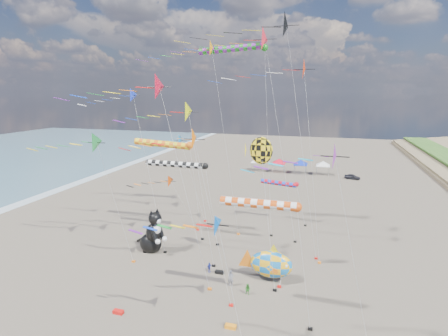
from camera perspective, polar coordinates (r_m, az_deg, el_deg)
delta_kite_0 at (r=23.42m, az=-5.15°, el=-9.67°), size 8.85×1.64×11.21m
delta_kite_1 at (r=43.34m, az=5.63°, el=20.17°), size 16.12×3.10×26.43m
delta_kite_2 at (r=29.18m, az=-5.25°, el=4.25°), size 9.48×2.09×16.01m
delta_kite_3 at (r=37.48m, az=11.52°, el=15.14°), size 12.18×2.36×22.20m
delta_kite_4 at (r=32.46m, az=-11.36°, el=12.54°), size 15.08×2.66×20.58m
delta_kite_5 at (r=45.15m, az=-2.67°, el=18.50°), size 12.28×2.12×25.01m
delta_kite_6 at (r=41.77m, az=-17.48°, el=10.75°), size 11.41×1.77×19.27m
delta_kite_7 at (r=39.20m, az=8.54°, el=21.89°), size 16.64×2.98×27.04m
delta_kite_8 at (r=48.67m, az=-9.33°, el=-2.13°), size 9.76×1.86×7.96m
delta_kite_9 at (r=22.12m, az=15.65°, el=1.55°), size 8.79×1.81×16.02m
delta_kite_10 at (r=39.62m, az=-19.67°, el=3.78°), size 11.12×2.39×14.79m
delta_kite_11 at (r=50.98m, az=-8.44°, el=4.38°), size 11.34×2.07×13.13m
delta_kite_12 at (r=36.36m, az=-7.25°, el=8.78°), size 10.99×2.32×17.98m
windsock_0 at (r=50.12m, az=9.29°, el=-2.53°), size 6.69×0.68×6.38m
windsock_1 at (r=27.30m, az=6.35°, el=-5.98°), size 7.67×0.77×10.62m
windsock_2 at (r=44.53m, az=-9.49°, el=3.82°), size 9.02×0.88×12.72m
windsock_3 at (r=45.00m, az=1.77°, el=18.78°), size 9.92×0.85×24.28m
windsock_4 at (r=43.12m, az=-7.42°, el=0.53°), size 9.42×0.79×10.40m
angelfish_kite at (r=33.35m, az=5.74°, el=2.68°), size 3.74×3.02×14.58m
cat_inflatable at (r=42.77m, az=-11.62°, el=-9.86°), size 4.53×3.41×5.48m
fish_inflatable at (r=36.56m, az=7.63°, el=-15.29°), size 5.66×1.99×4.01m
person_adult at (r=35.88m, az=1.10°, el=-17.59°), size 0.62×0.43×1.64m
child_green at (r=34.77m, az=3.89°, el=-19.19°), size 0.61×0.52×1.11m
child_blue at (r=38.39m, az=-2.42°, el=-15.91°), size 0.60×0.69×1.11m
kite_bag_0 at (r=33.82m, az=-16.88°, el=-21.56°), size 0.90×0.44×0.30m
kite_bag_1 at (r=38.33m, az=-0.76°, el=-16.63°), size 0.90×0.44×0.30m
kite_bag_2 at (r=41.40m, az=8.04°, el=-14.43°), size 0.90×0.44×0.30m
kite_bag_3 at (r=31.01m, az=1.08°, el=-24.46°), size 0.90×0.44×0.30m
tent_row at (r=82.75m, az=10.70°, el=1.31°), size 19.20×4.20×3.80m
parked_car at (r=81.17m, az=20.23°, el=-1.34°), size 3.52×2.16×1.12m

